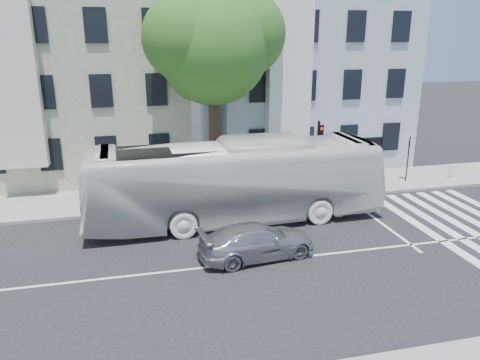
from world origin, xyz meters
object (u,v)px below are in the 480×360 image
object	(u,v)px
sedan	(257,241)
traffic_signal	(319,148)
fire_hydrant	(452,171)
bus	(236,181)

from	to	relation	value
sedan	traffic_signal	world-z (taller)	traffic_signal
sedan	fire_hydrant	distance (m)	15.38
sedan	fire_hydrant	xyz separation A→B (m)	(13.71, 6.97, -0.08)
bus	traffic_signal	xyz separation A→B (m)	(4.93, 2.39, 0.70)
bus	fire_hydrant	world-z (taller)	bus
sedan	fire_hydrant	world-z (taller)	sedan
traffic_signal	fire_hydrant	distance (m)	9.01
sedan	traffic_signal	size ratio (longest dim) A/B	1.14
bus	sedan	world-z (taller)	bus
bus	sedan	bearing A→B (deg)	178.27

